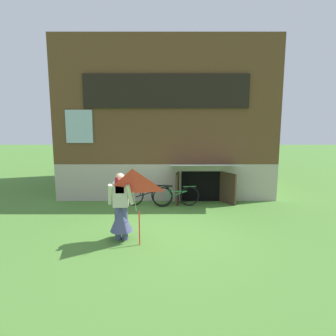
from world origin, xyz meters
TOP-DOWN VIEW (x-y plane):
  - ground_plane at (0.00, 0.00)m, footprint 60.00×60.00m
  - log_house at (0.00, 5.78)m, footprint 7.72×6.68m
  - person at (-1.02, -0.37)m, footprint 0.61×0.52m
  - kite at (-0.67, -0.91)m, footprint 0.96×0.91m
  - bicycle_green at (0.32, 2.34)m, footprint 1.53×0.27m
  - bicycle_black at (-0.62, 2.42)m, footprint 1.65×0.13m

SIDE VIEW (x-z plane):
  - ground_plane at x=0.00m, z-range 0.00..0.00m
  - bicycle_green at x=0.32m, z-range -0.01..0.70m
  - bicycle_black at x=-0.62m, z-range -0.01..0.74m
  - person at x=-1.02m, z-range -0.13..1.45m
  - kite at x=-0.67m, z-range 0.49..2.16m
  - log_house at x=0.00m, z-range 0.00..5.59m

